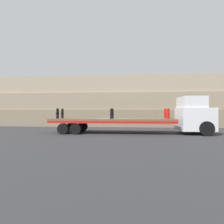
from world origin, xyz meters
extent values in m
plane|color=#2D2D30|center=(0.00, 0.00, 0.00)|extent=(120.00, 120.00, 0.00)
cube|color=#84755B|center=(0.00, 7.07, 1.05)|extent=(60.00, 3.00, 2.10)
cube|color=gray|center=(0.00, 7.22, 3.15)|extent=(60.00, 3.00, 2.10)
cube|color=tan|center=(0.00, 7.37, 5.25)|extent=(60.00, 3.00, 2.10)
cube|color=silver|center=(6.94, 0.00, 1.25)|extent=(2.60, 2.50, 1.87)
cube|color=silver|center=(6.68, 0.00, 2.65)|extent=(1.82, 2.30, 0.92)
cube|color=black|center=(7.66, 0.00, 1.62)|extent=(1.04, 2.20, 1.05)
cylinder|color=black|center=(7.40, -1.19, 0.57)|extent=(1.14, 0.28, 1.14)
cylinder|color=black|center=(7.40, 1.19, 0.57)|extent=(1.14, 0.28, 1.14)
cube|color=brown|center=(0.00, 0.00, 1.20)|extent=(10.53, 2.56, 0.15)
cube|color=red|center=(0.00, -1.24, 1.02)|extent=(10.53, 0.08, 0.20)
cube|color=red|center=(0.00, 1.24, 1.02)|extent=(10.53, 0.08, 0.20)
cylinder|color=black|center=(-2.90, -1.18, 0.45)|extent=(0.90, 0.30, 0.90)
cylinder|color=black|center=(-2.90, 1.18, 0.45)|extent=(0.90, 0.30, 0.90)
cylinder|color=black|center=(-3.95, -1.18, 0.45)|extent=(0.90, 0.30, 0.90)
cylinder|color=black|center=(-3.95, 1.18, 0.45)|extent=(0.90, 0.30, 0.90)
cylinder|color=black|center=(-4.67, -0.56, 1.29)|extent=(0.29, 0.29, 0.03)
cylinder|color=black|center=(-4.67, -0.56, 1.64)|extent=(0.23, 0.23, 0.73)
sphere|color=black|center=(-4.67, -0.56, 2.05)|extent=(0.22, 0.22, 0.22)
cylinder|color=black|center=(-4.67, -0.75, 1.72)|extent=(0.10, 0.15, 0.10)
cylinder|color=black|center=(-4.67, -0.37, 1.72)|extent=(0.10, 0.15, 0.10)
cylinder|color=black|center=(-4.67, 0.56, 1.29)|extent=(0.29, 0.29, 0.03)
cylinder|color=black|center=(-4.67, 0.56, 1.64)|extent=(0.23, 0.23, 0.73)
sphere|color=black|center=(-4.67, 0.56, 2.05)|extent=(0.22, 0.22, 0.22)
cylinder|color=black|center=(-4.67, 0.37, 1.72)|extent=(0.10, 0.15, 0.10)
cylinder|color=black|center=(-4.67, 0.75, 1.72)|extent=(0.10, 0.15, 0.10)
cylinder|color=black|center=(0.00, -0.56, 1.29)|extent=(0.29, 0.29, 0.03)
cylinder|color=black|center=(0.00, -0.56, 1.64)|extent=(0.23, 0.23, 0.73)
sphere|color=black|center=(0.00, -0.56, 2.05)|extent=(0.22, 0.22, 0.22)
cylinder|color=black|center=(0.00, -0.75, 1.72)|extent=(0.10, 0.15, 0.10)
cylinder|color=black|center=(0.00, -0.37, 1.72)|extent=(0.10, 0.15, 0.10)
cylinder|color=black|center=(0.00, 0.56, 1.29)|extent=(0.29, 0.29, 0.03)
cylinder|color=black|center=(0.00, 0.56, 1.64)|extent=(0.23, 0.23, 0.73)
sphere|color=black|center=(0.00, 0.56, 2.05)|extent=(0.22, 0.22, 0.22)
cylinder|color=black|center=(0.00, 0.37, 1.72)|extent=(0.10, 0.15, 0.10)
cylinder|color=black|center=(0.00, 0.75, 1.72)|extent=(0.10, 0.15, 0.10)
cylinder|color=red|center=(4.67, -0.56, 1.29)|extent=(0.29, 0.29, 0.03)
cylinder|color=red|center=(4.67, -0.56, 1.64)|extent=(0.23, 0.23, 0.73)
sphere|color=red|center=(4.67, -0.56, 2.05)|extent=(0.22, 0.22, 0.22)
cylinder|color=red|center=(4.67, -0.75, 1.72)|extent=(0.10, 0.15, 0.10)
cylinder|color=red|center=(4.67, -0.37, 1.72)|extent=(0.10, 0.15, 0.10)
cylinder|color=red|center=(4.67, 0.56, 1.29)|extent=(0.29, 0.29, 0.03)
cylinder|color=red|center=(4.67, 0.56, 1.64)|extent=(0.23, 0.23, 0.73)
sphere|color=red|center=(4.67, 0.56, 2.05)|extent=(0.22, 0.22, 0.22)
cylinder|color=red|center=(4.67, 0.37, 1.72)|extent=(0.10, 0.15, 0.10)
cylinder|color=red|center=(4.67, 0.75, 1.72)|extent=(0.10, 0.15, 0.10)
cube|color=yellow|center=(-4.67, 0.00, 2.16)|extent=(0.05, 2.76, 0.01)
cube|color=yellow|center=(0.00, 0.00, 2.16)|extent=(0.05, 2.76, 0.01)
cube|color=yellow|center=(4.67, 0.00, 2.16)|extent=(0.05, 2.76, 0.01)
camera|label=1|loc=(1.30, -15.15, 1.90)|focal=28.00mm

